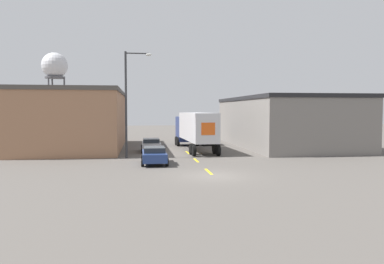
{
  "coord_description": "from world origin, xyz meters",
  "views": [
    {
      "loc": [
        -4.66,
        -23.71,
        4.29
      ],
      "look_at": [
        -0.34,
        7.75,
        2.42
      ],
      "focal_mm": 35.0,
      "sensor_mm": 36.0,
      "label": 1
    }
  ],
  "objects_px": {
    "semi_truck": "(194,128)",
    "street_lamp": "(129,98)",
    "parked_car_left_far": "(151,145)",
    "parked_car_right_far": "(208,139)",
    "parked_car_left_near": "(154,155)",
    "water_tower": "(55,67)"
  },
  "relations": [
    {
      "from": "semi_truck",
      "to": "street_lamp",
      "type": "distance_m",
      "value": 9.64
    },
    {
      "from": "parked_car_left_far",
      "to": "parked_car_right_far",
      "type": "bearing_deg",
      "value": 44.65
    },
    {
      "from": "parked_car_left_far",
      "to": "parked_car_left_near",
      "type": "height_order",
      "value": "same"
    },
    {
      "from": "semi_truck",
      "to": "parked_car_right_far",
      "type": "distance_m",
      "value": 6.49
    },
    {
      "from": "parked_car_left_near",
      "to": "parked_car_left_far",
      "type": "bearing_deg",
      "value": 90.0
    },
    {
      "from": "water_tower",
      "to": "street_lamp",
      "type": "relative_size",
      "value": 1.5
    },
    {
      "from": "semi_truck",
      "to": "street_lamp",
      "type": "bearing_deg",
      "value": -140.56
    },
    {
      "from": "semi_truck",
      "to": "parked_car_left_near",
      "type": "distance_m",
      "value": 11.32
    },
    {
      "from": "parked_car_right_far",
      "to": "water_tower",
      "type": "distance_m",
      "value": 33.67
    },
    {
      "from": "semi_truck",
      "to": "water_tower",
      "type": "height_order",
      "value": "water_tower"
    },
    {
      "from": "parked_car_left_near",
      "to": "parked_car_right_far",
      "type": "height_order",
      "value": "same"
    },
    {
      "from": "parked_car_left_far",
      "to": "water_tower",
      "type": "bearing_deg",
      "value": 118.18
    },
    {
      "from": "parked_car_left_near",
      "to": "semi_truck",
      "type": "bearing_deg",
      "value": 65.22
    },
    {
      "from": "semi_truck",
      "to": "parked_car_left_far",
      "type": "relative_size",
      "value": 3.12
    },
    {
      "from": "semi_truck",
      "to": "parked_car_left_far",
      "type": "xyz_separation_m",
      "value": [
        -4.69,
        -1.41,
        -1.65
      ]
    },
    {
      "from": "parked_car_left_far",
      "to": "parked_car_left_near",
      "type": "bearing_deg",
      "value": -90.0
    },
    {
      "from": "semi_truck",
      "to": "parked_car_right_far",
      "type": "height_order",
      "value": "semi_truck"
    },
    {
      "from": "parked_car_left_near",
      "to": "water_tower",
      "type": "distance_m",
      "value": 42.55
    },
    {
      "from": "parked_car_left_near",
      "to": "parked_car_right_far",
      "type": "bearing_deg",
      "value": 65.54
    },
    {
      "from": "semi_truck",
      "to": "parked_car_left_near",
      "type": "height_order",
      "value": "semi_truck"
    },
    {
      "from": "parked_car_left_near",
      "to": "parked_car_right_far",
      "type": "xyz_separation_m",
      "value": [
        7.24,
        15.91,
        0.0
      ]
    },
    {
      "from": "semi_truck",
      "to": "parked_car_left_near",
      "type": "relative_size",
      "value": 3.12
    }
  ]
}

